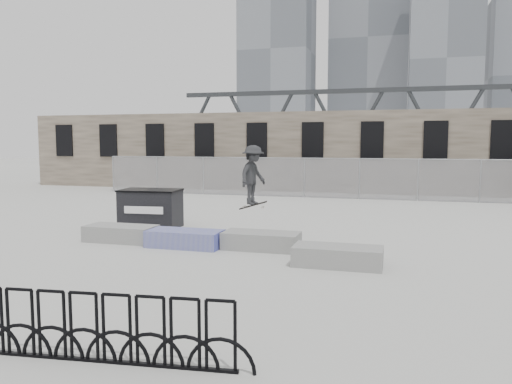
% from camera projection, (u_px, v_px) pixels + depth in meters
% --- Properties ---
extents(ground, '(120.00, 120.00, 0.00)m').
position_uv_depth(ground, '(220.00, 247.00, 13.44)').
color(ground, '#B4B5B0').
rests_on(ground, ground).
extents(stone_wall, '(36.00, 2.58, 4.50)m').
position_uv_depth(stone_wall, '(316.00, 152.00, 28.76)').
color(stone_wall, brown).
rests_on(stone_wall, ground).
extents(chainlink_fence, '(22.06, 0.06, 2.02)m').
position_uv_depth(chainlink_fence, '(304.00, 177.00, 25.30)').
color(chainlink_fence, gray).
rests_on(chainlink_fence, ground).
extents(planter_far_left, '(2.00, 0.90, 0.45)m').
position_uv_depth(planter_far_left, '(121.00, 233.00, 14.14)').
color(planter_far_left, gray).
rests_on(planter_far_left, ground).
extents(planter_center_left, '(2.00, 0.90, 0.45)m').
position_uv_depth(planter_center_left, '(185.00, 238.00, 13.38)').
color(planter_center_left, '#3940AC').
rests_on(planter_center_left, ground).
extents(planter_center_right, '(2.00, 0.90, 0.45)m').
position_uv_depth(planter_center_right, '(261.00, 240.00, 13.10)').
color(planter_center_right, gray).
rests_on(planter_center_right, ground).
extents(planter_offset, '(2.00, 0.90, 0.45)m').
position_uv_depth(planter_offset, '(338.00, 255.00, 11.32)').
color(planter_offset, gray).
rests_on(planter_offset, ground).
extents(dumpster, '(2.01, 1.33, 1.26)m').
position_uv_depth(dumpster, '(151.00, 208.00, 16.39)').
color(dumpster, black).
rests_on(dumpster, ground).
extents(bike_rack, '(4.02, 0.47, 0.90)m').
position_uv_depth(bike_rack, '(100.00, 329.00, 6.34)').
color(bike_rack, black).
rests_on(bike_rack, ground).
extents(skyline_towers, '(58.00, 28.00, 48.00)m').
position_uv_depth(skyline_towers, '(373.00, 53.00, 101.40)').
color(skyline_towers, slate).
rests_on(skyline_towers, ground).
extents(truss_bridge, '(70.00, 3.00, 9.80)m').
position_uv_depth(truss_bridge, '(444.00, 131.00, 62.93)').
color(truss_bridge, '#2D3033').
rests_on(truss_bridge, ground).
extents(skateboarder, '(0.90, 1.21, 1.82)m').
position_uv_depth(skateboarder, '(253.00, 175.00, 14.03)').
color(skateboarder, '#272729').
rests_on(skateboarder, ground).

